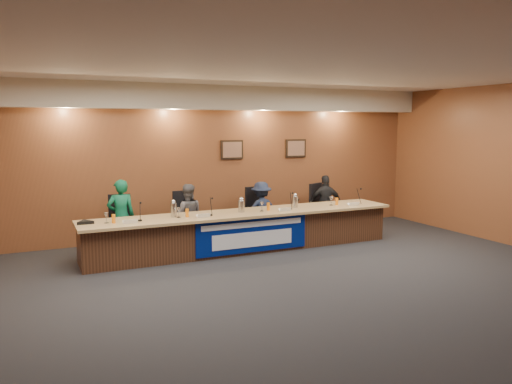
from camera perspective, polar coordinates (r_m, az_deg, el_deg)
floor at (r=7.60m, az=5.93°, el=-10.66°), size 10.00×10.00×0.00m
ceiling at (r=7.27m, az=6.29°, el=14.05°), size 10.00×8.00×0.04m
wall_back at (r=10.88m, az=-4.78°, el=3.49°), size 10.00×0.04×3.20m
soffit at (r=10.63m, az=-4.39°, el=10.68°), size 10.00×0.50×0.50m
dais_body at (r=9.58m, az=-1.40°, el=-4.61°), size 6.00×0.80×0.70m
dais_top at (r=9.46m, az=-1.29°, el=-2.45°), size 6.10×0.95×0.05m
banner at (r=9.20m, az=-0.37°, el=-4.93°), size 2.20×0.02×0.65m
banner_text_upper at (r=9.15m, az=-0.34°, el=-3.72°), size 2.00×0.01×0.10m
banner_text_lower at (r=9.21m, az=-0.34°, el=-5.43°), size 1.60×0.01×0.28m
wall_photo_left at (r=10.98m, az=-2.77°, el=4.85°), size 0.52×0.04×0.42m
wall_photo_right at (r=11.67m, az=4.56°, el=5.00°), size 0.52×0.04×0.42m
panelist_a at (r=9.62m, az=-15.16°, el=-2.72°), size 0.51×0.34×1.39m
panelist_b at (r=9.92m, az=-7.84°, el=-2.65°), size 0.71×0.62×1.24m
panelist_c at (r=10.50m, az=0.61°, el=-2.11°), size 0.80×0.48×1.21m
panelist_d at (r=11.26m, az=7.97°, el=-1.33°), size 0.81×0.53×1.28m
office_chair_a at (r=9.76m, az=-15.21°, el=-3.87°), size 0.54×0.54×0.08m
office_chair_b at (r=10.04m, az=-7.99°, el=-3.36°), size 0.50×0.50×0.08m
office_chair_c at (r=10.61m, az=0.38°, el=-2.69°), size 0.53×0.53×0.08m
office_chair_d at (r=11.37m, az=7.68°, el=-2.06°), size 0.63×0.63×0.08m
nameplate_a at (r=8.59m, az=-14.14°, el=-3.24°), size 0.24×0.08×0.10m
microphone_a at (r=8.81m, az=-13.12°, el=-3.18°), size 0.07×0.07×0.02m
juice_glass_a at (r=8.71m, az=-15.97°, el=-2.96°), size 0.06×0.06×0.15m
water_glass_a at (r=8.73m, az=-16.74°, el=-2.86°), size 0.08×0.08×0.18m
nameplate_b at (r=8.93m, az=-5.98°, el=-2.64°), size 0.24×0.08×0.10m
microphone_b at (r=9.13m, az=-5.22°, el=-2.63°), size 0.07×0.07×0.02m
juice_glass_b at (r=9.02m, az=-7.88°, el=-2.37°), size 0.06×0.06×0.15m
water_glass_b at (r=8.97m, az=-8.85°, el=-2.35°), size 0.08×0.08×0.18m
nameplate_c at (r=9.55m, az=3.40°, el=-1.94°), size 0.24×0.08×0.10m
microphone_c at (r=9.78m, az=3.91°, el=-1.92°), size 0.07×0.07×0.02m
juice_glass_c at (r=9.63m, az=1.42°, el=-1.67°), size 0.06×0.06×0.15m
water_glass_c at (r=9.52m, az=0.68°, el=-1.68°), size 0.08×0.08×0.18m
nameplate_d at (r=10.37m, az=11.17°, el=-1.31°), size 0.24×0.08×0.10m
microphone_d at (r=10.64m, az=11.53°, el=-1.29°), size 0.07×0.07×0.02m
juice_glass_d at (r=10.41m, az=9.22°, el=-1.06°), size 0.06×0.06×0.15m
water_glass_d at (r=10.34m, az=8.58°, el=-1.03°), size 0.08×0.08×0.18m
carafe_left at (r=9.03m, az=-9.40°, el=-2.03°), size 0.11×0.11×0.26m
carafe_mid at (r=9.44m, az=-1.69°, el=-1.65°), size 0.12×0.12×0.22m
carafe_right at (r=9.99m, az=4.48°, el=-1.13°), size 0.11×0.11×0.22m
speakerphone at (r=8.81m, az=-18.95°, el=-3.29°), size 0.32×0.32×0.05m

